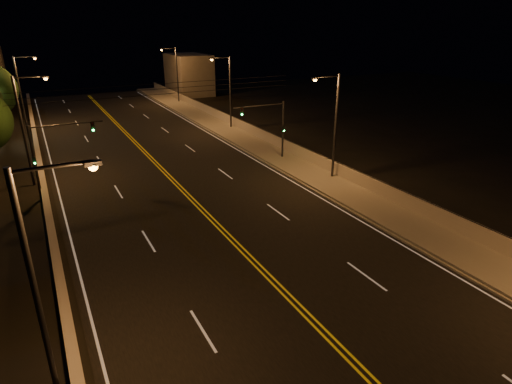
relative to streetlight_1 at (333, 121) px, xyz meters
name	(u,v)px	position (x,y,z in m)	size (l,w,h in m)	color
road	(215,223)	(-11.51, -3.08, -4.96)	(18.00, 120.00, 0.02)	black
sidewalk	(346,192)	(-0.71, -3.08, -4.82)	(3.60, 120.00, 0.30)	gray
curb	(326,197)	(-2.58, -3.08, -4.90)	(0.14, 120.00, 0.15)	gray
parapet_wall	(364,181)	(0.94, -3.08, -4.17)	(0.30, 120.00, 1.00)	#ADA190
jersey_barrier	(55,251)	(-21.05, -3.08, -4.58)	(0.45, 120.00, 0.79)	#ADA190
distant_building_right	(189,74)	(4.99, 48.40, -1.53)	(6.00, 10.00, 6.88)	#6E655C
parapet_rail	(364,174)	(0.94, -3.08, -3.64)	(0.06, 0.06, 120.00)	black
lane_markings	(215,223)	(-11.51, -3.15, -4.95)	(17.32, 116.00, 0.00)	silver
streetlight_1	(333,121)	(0.00, 0.00, 0.00)	(2.55, 0.28, 8.55)	#2D2D33
streetlight_2	(228,88)	(0.00, 20.16, 0.00)	(2.55, 0.28, 8.55)	#2D2D33
streetlight_3	(175,71)	(0.00, 40.22, 0.00)	(2.55, 0.28, 8.55)	#2D2D33
streetlight_4	(43,276)	(-21.41, -13.68, 0.00)	(2.55, 0.28, 8.55)	#2D2D33
streetlight_5	(26,123)	(-21.41, 10.16, 0.00)	(2.55, 0.28, 8.55)	#2D2D33
streetlight_6	(22,88)	(-21.41, 31.53, 0.00)	(2.55, 0.28, 8.55)	#2D2D33
traffic_signal_right	(273,124)	(-1.57, 6.70, -1.43)	(5.11, 0.31, 5.52)	#2D2D33
traffic_signal_left	(49,151)	(-20.24, 6.70, -1.43)	(5.11, 0.31, 5.52)	#2D2D33
overhead_wires	(164,89)	(-11.51, 6.42, 2.43)	(22.00, 0.03, 0.83)	black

